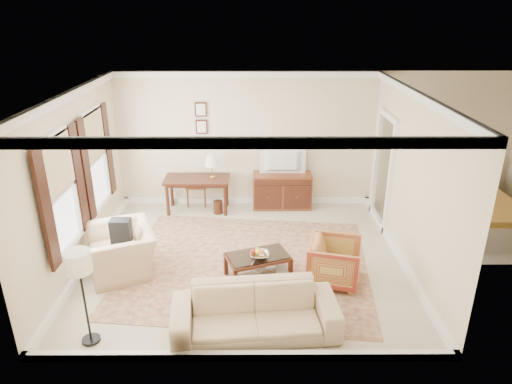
{
  "coord_description": "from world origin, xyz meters",
  "views": [
    {
      "loc": [
        0.17,
        -6.96,
        4.14
      ],
      "look_at": [
        0.2,
        0.3,
        1.15
      ],
      "focal_mm": 32.0,
      "sensor_mm": 36.0,
      "label": 1
    }
  ],
  "objects_px": {
    "tv": "(283,153)",
    "writing_desk": "(197,183)",
    "sideboard": "(282,191)",
    "coffee_table": "(258,260)",
    "sofa": "(255,305)",
    "club_armchair": "(121,243)",
    "striped_armchair": "(335,260)"
  },
  "relations": [
    {
      "from": "striped_armchair",
      "to": "sideboard",
      "type": "bearing_deg",
      "value": 26.85
    },
    {
      "from": "writing_desk",
      "to": "sofa",
      "type": "distance_m",
      "value": 4.17
    },
    {
      "from": "club_armchair",
      "to": "writing_desk",
      "type": "bearing_deg",
      "value": 135.22
    },
    {
      "from": "tv",
      "to": "striped_armchair",
      "type": "xyz_separation_m",
      "value": [
        0.66,
        -2.91,
        -0.84
      ]
    },
    {
      "from": "tv",
      "to": "writing_desk",
      "type": "bearing_deg",
      "value": 4.72
    },
    {
      "from": "tv",
      "to": "club_armchair",
      "type": "relative_size",
      "value": 0.81
    },
    {
      "from": "writing_desk",
      "to": "coffee_table",
      "type": "height_order",
      "value": "writing_desk"
    },
    {
      "from": "tv",
      "to": "club_armchair",
      "type": "xyz_separation_m",
      "value": [
        -2.8,
        -2.57,
        -0.74
      ]
    },
    {
      "from": "striped_armchair",
      "to": "coffee_table",
      "type": "bearing_deg",
      "value": 98.3
    },
    {
      "from": "sofa",
      "to": "tv",
      "type": "bearing_deg",
      "value": 76.31
    },
    {
      "from": "club_armchair",
      "to": "sofa",
      "type": "relative_size",
      "value": 0.53
    },
    {
      "from": "sideboard",
      "to": "coffee_table",
      "type": "bearing_deg",
      "value": -101.08
    },
    {
      "from": "striped_armchair",
      "to": "club_armchair",
      "type": "distance_m",
      "value": 3.48
    },
    {
      "from": "sideboard",
      "to": "tv",
      "type": "bearing_deg",
      "value": -90.0
    },
    {
      "from": "coffee_table",
      "to": "sofa",
      "type": "distance_m",
      "value": 1.35
    },
    {
      "from": "sofa",
      "to": "club_armchair",
      "type": "bearing_deg",
      "value": 139.07
    },
    {
      "from": "sideboard",
      "to": "sofa",
      "type": "distance_m",
      "value": 4.2
    },
    {
      "from": "club_armchair",
      "to": "striped_armchair",
      "type": "bearing_deg",
      "value": 61.51
    },
    {
      "from": "writing_desk",
      "to": "club_armchair",
      "type": "relative_size",
      "value": 1.17
    },
    {
      "from": "sideboard",
      "to": "sofa",
      "type": "xyz_separation_m",
      "value": [
        -0.6,
        -4.15,
        0.05
      ]
    },
    {
      "from": "writing_desk",
      "to": "sofa",
      "type": "height_order",
      "value": "sofa"
    },
    {
      "from": "writing_desk",
      "to": "coffee_table",
      "type": "xyz_separation_m",
      "value": [
        1.27,
        -2.64,
        -0.32
      ]
    },
    {
      "from": "coffee_table",
      "to": "sofa",
      "type": "bearing_deg",
      "value": -92.03
    },
    {
      "from": "sideboard",
      "to": "striped_armchair",
      "type": "bearing_deg",
      "value": -77.24
    },
    {
      "from": "sideboard",
      "to": "tv",
      "type": "xyz_separation_m",
      "value": [
        0.0,
        -0.02,
        0.86
      ]
    },
    {
      "from": "striped_armchair",
      "to": "sofa",
      "type": "relative_size",
      "value": 0.36
    },
    {
      "from": "club_armchair",
      "to": "coffee_table",
      "type": "bearing_deg",
      "value": 61.53
    },
    {
      "from": "coffee_table",
      "to": "club_armchair",
      "type": "bearing_deg",
      "value": 174.26
    },
    {
      "from": "club_armchair",
      "to": "sofa",
      "type": "bearing_deg",
      "value": 31.8
    },
    {
      "from": "tv",
      "to": "coffee_table",
      "type": "relative_size",
      "value": 0.84
    },
    {
      "from": "sofa",
      "to": "striped_armchair",
      "type": "bearing_deg",
      "value": 38.52
    },
    {
      "from": "writing_desk",
      "to": "sideboard",
      "type": "xyz_separation_m",
      "value": [
        1.82,
        0.17,
        -0.25
      ]
    }
  ]
}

